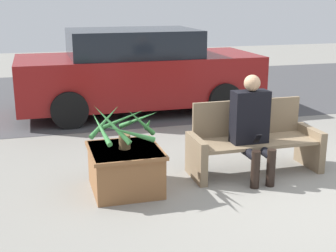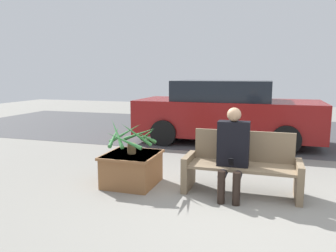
# 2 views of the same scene
# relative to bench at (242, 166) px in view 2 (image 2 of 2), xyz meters

# --- Properties ---
(ground_plane) EXTENTS (30.00, 30.00, 0.00)m
(ground_plane) POSITION_rel_bench_xyz_m (0.14, -0.74, -0.39)
(ground_plane) COLOR gray
(road_surface) EXTENTS (20.00, 6.00, 0.01)m
(road_surface) POSITION_rel_bench_xyz_m (0.14, 5.29, -0.39)
(road_surface) COLOR #424244
(road_surface) RESTS_ON ground_plane
(bench) EXTENTS (1.64, 0.59, 0.88)m
(bench) POSITION_rel_bench_xyz_m (0.00, 0.00, 0.00)
(bench) COLOR #7A664C
(bench) RESTS_ON ground_plane
(person_seated) EXTENTS (0.44, 0.57, 1.25)m
(person_seated) POSITION_rel_bench_xyz_m (-0.12, -0.18, 0.28)
(person_seated) COLOR black
(person_seated) RESTS_ON ground_plane
(planter_box) EXTENTS (0.80, 0.85, 0.49)m
(planter_box) POSITION_rel_bench_xyz_m (-1.66, -0.16, -0.13)
(planter_box) COLOR brown
(planter_box) RESTS_ON ground_plane
(potted_plant) EXTENTS (0.80, 0.76, 0.54)m
(potted_plant) POSITION_rel_bench_xyz_m (-1.66, -0.17, 0.36)
(potted_plant) COLOR brown
(potted_plant) RESTS_ON planter_box
(parked_car) EXTENTS (4.48, 1.98, 1.55)m
(parked_car) POSITION_rel_bench_xyz_m (-0.69, 3.54, 0.37)
(parked_car) COLOR maroon
(parked_car) RESTS_ON ground_plane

